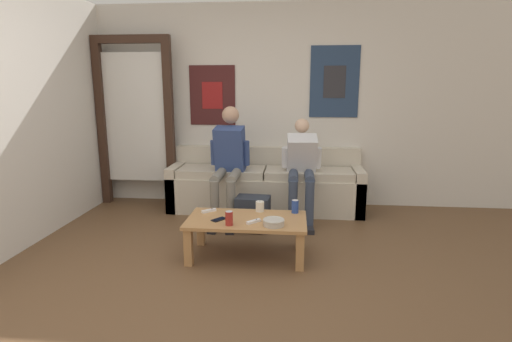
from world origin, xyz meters
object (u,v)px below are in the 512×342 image
at_px(couch, 265,187).
at_px(pillar_candle, 260,206).
at_px(game_controller_near_left, 209,211).
at_px(coffee_table, 247,225).
at_px(drink_can_red, 229,218).
at_px(backpack, 253,214).
at_px(cell_phone, 219,219).
at_px(ceramic_bowl, 274,222).
at_px(drink_can_blue, 295,206).
at_px(person_seated_adult, 228,158).
at_px(person_seated_teen, 301,165).
at_px(game_controller_near_right, 254,222).

xyz_separation_m(couch, pillar_candle, (0.04, -1.23, 0.12)).
bearing_deg(couch, game_controller_near_left, -108.91).
relative_size(coffee_table, drink_can_red, 8.67).
distance_m(backpack, game_controller_near_left, 0.67).
bearing_deg(backpack, cell_phone, -106.75).
height_order(coffee_table, pillar_candle, pillar_candle).
bearing_deg(drink_can_red, cell_phone, 133.05).
bearing_deg(drink_can_red, game_controller_near_left, 126.47).
bearing_deg(backpack, ceramic_bowl, -72.18).
bearing_deg(drink_can_blue, game_controller_near_left, -176.09).
relative_size(backpack, game_controller_near_left, 2.82).
height_order(person_seated_adult, drink_can_red, person_seated_adult).
distance_m(ceramic_bowl, cell_phone, 0.51).
bearing_deg(ceramic_bowl, cell_phone, 168.98).
xyz_separation_m(backpack, game_controller_near_left, (-0.36, -0.53, 0.20)).
distance_m(couch, pillar_candle, 1.24).
bearing_deg(person_seated_teen, person_seated_adult, -177.52).
bearing_deg(couch, backpack, -95.98).
relative_size(drink_can_blue, cell_phone, 0.84).
xyz_separation_m(person_seated_teen, ceramic_bowl, (-0.25, -1.29, -0.24)).
distance_m(couch, person_seated_adult, 0.68).
bearing_deg(coffee_table, ceramic_bowl, -31.88).
bearing_deg(cell_phone, pillar_candle, 39.45).
xyz_separation_m(coffee_table, drink_can_red, (-0.13, -0.18, 0.12)).
relative_size(person_seated_teen, ceramic_bowl, 6.14).
height_order(person_seated_adult, cell_phone, person_seated_adult).
distance_m(game_controller_near_left, cell_phone, 0.26).
xyz_separation_m(coffee_table, game_controller_near_right, (0.08, -0.11, 0.07)).
bearing_deg(ceramic_bowl, drink_can_blue, 63.99).
bearing_deg(game_controller_near_right, drink_can_blue, 41.57).
distance_m(coffee_table, ceramic_bowl, 0.31).
bearing_deg(coffee_table, person_seated_teen, 66.10).
bearing_deg(drink_can_red, coffee_table, 54.84).
xyz_separation_m(drink_can_red, game_controller_near_right, (0.20, 0.08, -0.05)).
height_order(ceramic_bowl, cell_phone, ceramic_bowl).
bearing_deg(cell_phone, backpack, 73.25).
relative_size(backpack, pillar_candle, 3.40).
bearing_deg(drink_can_blue, coffee_table, -153.85).
bearing_deg(drink_can_red, person_seated_adult, 99.57).
bearing_deg(drink_can_blue, cell_phone, -157.94).
distance_m(couch, coffee_table, 1.45).
bearing_deg(ceramic_bowl, game_controller_near_right, 163.73).
relative_size(ceramic_bowl, drink_can_blue, 1.52).
distance_m(pillar_candle, drink_can_blue, 0.33).
relative_size(couch, coffee_table, 2.22).
height_order(person_seated_teen, drink_can_blue, person_seated_teen).
xyz_separation_m(person_seated_adult, pillar_candle, (0.45, -0.87, -0.30)).
bearing_deg(person_seated_teen, ceramic_bowl, -100.88).
xyz_separation_m(backpack, cell_phone, (-0.23, -0.75, 0.19)).
distance_m(pillar_candle, drink_can_red, 0.47).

